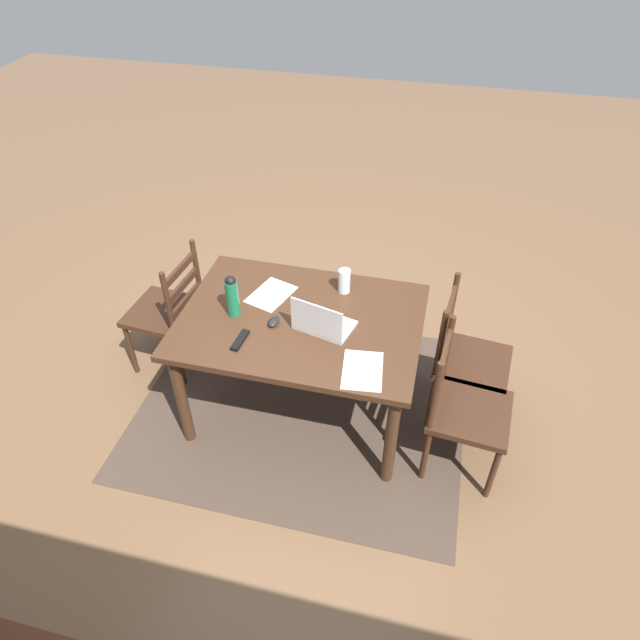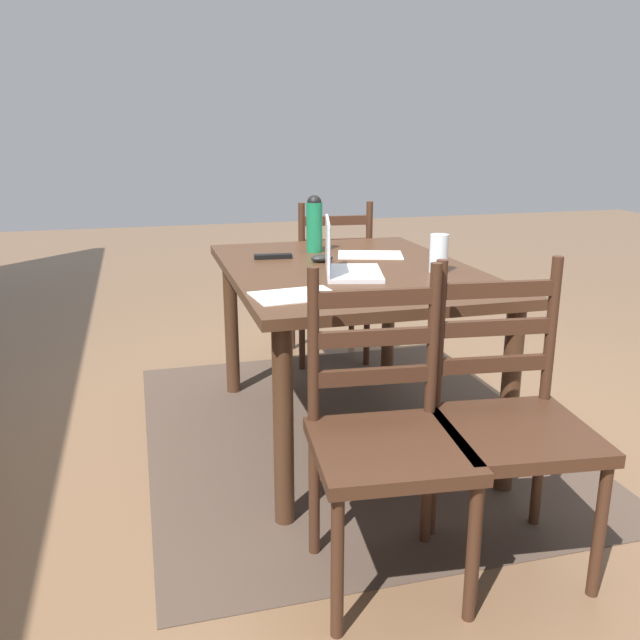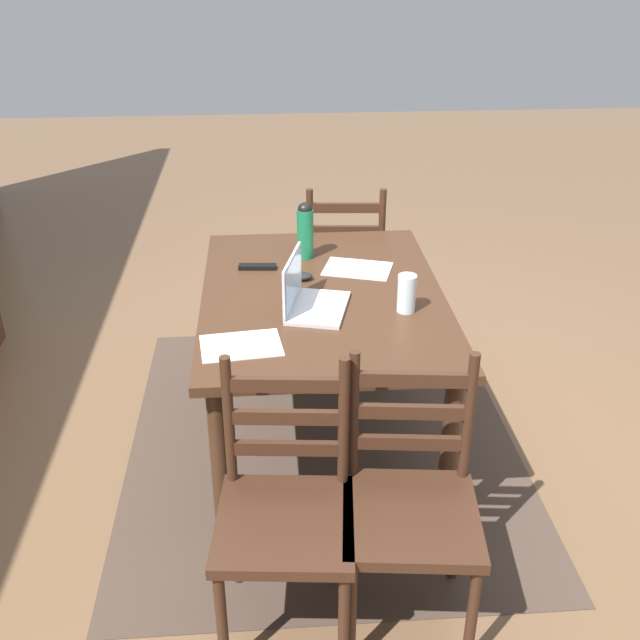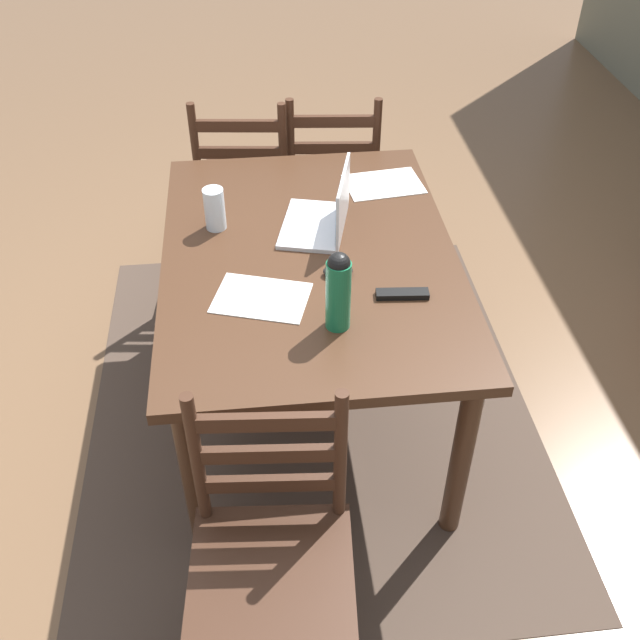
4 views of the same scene
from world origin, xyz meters
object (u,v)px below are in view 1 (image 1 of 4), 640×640
object	(u,v)px
laptop	(321,323)
drinking_glass	(344,281)
chair_left_far	(463,409)
computer_mouse	(274,321)
chair_right_near	(168,312)
chair_left_near	(466,360)
tv_remote	(240,340)
dining_table	(301,331)
water_bottle	(232,295)

from	to	relation	value
laptop	drinking_glass	xyz separation A→B (m)	(-0.05, -0.40, 0.02)
chair_left_far	computer_mouse	distance (m)	1.19
chair_right_near	chair_left_near	world-z (taller)	same
laptop	tv_remote	size ratio (longest dim) A/B	2.15
laptop	computer_mouse	size ratio (longest dim) A/B	3.65
dining_table	chair_left_near	world-z (taller)	chair_left_near
laptop	drinking_glass	world-z (taller)	laptop
laptop	computer_mouse	world-z (taller)	laptop
drinking_glass	tv_remote	world-z (taller)	drinking_glass
water_bottle	drinking_glass	size ratio (longest dim) A/B	1.71
laptop	chair_left_near	bearing A→B (deg)	-161.65
chair_left_near	computer_mouse	size ratio (longest dim) A/B	9.50
laptop	drinking_glass	distance (m)	0.40
dining_table	chair_left_near	size ratio (longest dim) A/B	1.49
chair_left_near	water_bottle	world-z (taller)	water_bottle
chair_left_near	drinking_glass	bearing A→B (deg)	-7.95
dining_table	chair_left_far	size ratio (longest dim) A/B	1.49
chair_left_near	tv_remote	world-z (taller)	chair_left_near
chair_right_near	computer_mouse	distance (m)	0.96
chair_right_near	chair_left_far	xyz separation A→B (m)	(-2.00, 0.40, 0.00)
laptop	computer_mouse	distance (m)	0.29
chair_right_near	laptop	bearing A→B (deg)	166.44
dining_table	chair_left_near	xyz separation A→B (m)	(-1.00, -0.21, -0.21)
water_bottle	computer_mouse	size ratio (longest dim) A/B	2.68
computer_mouse	laptop	bearing A→B (deg)	-176.25
chair_left_near	drinking_glass	distance (m)	0.90
chair_left_near	chair_left_far	xyz separation A→B (m)	(0.00, 0.41, 0.00)
water_bottle	drinking_glass	bearing A→B (deg)	-147.75
laptop	drinking_glass	size ratio (longest dim) A/B	2.33
drinking_glass	chair_left_near	bearing A→B (deg)	172.05
chair_left_near	chair_left_far	distance (m)	0.41
laptop	water_bottle	distance (m)	0.55
tv_remote	chair_right_near	bearing A→B (deg)	151.31
dining_table	chair_left_near	bearing A→B (deg)	-168.22
dining_table	chair_right_near	world-z (taller)	chair_right_near
chair_right_near	chair_left_far	size ratio (longest dim) A/B	1.00
chair_left_near	chair_right_near	bearing A→B (deg)	0.22
dining_table	drinking_glass	size ratio (longest dim) A/B	9.07
chair_left_near	drinking_glass	xyz separation A→B (m)	(0.81, -0.11, 0.38)
laptop	chair_right_near	bearing A→B (deg)	-13.56
laptop	drinking_glass	bearing A→B (deg)	-97.02
dining_table	laptop	world-z (taller)	laptop
dining_table	drinking_glass	bearing A→B (deg)	-121.04
chair_left_far	tv_remote	distance (m)	1.32
tv_remote	dining_table	bearing A→B (deg)	49.46
chair_left_near	chair_left_far	world-z (taller)	same
chair_left_far	laptop	distance (m)	0.94
chair_left_near	laptop	world-z (taller)	laptop
laptop	tv_remote	world-z (taller)	laptop
chair_right_near	water_bottle	distance (m)	0.79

